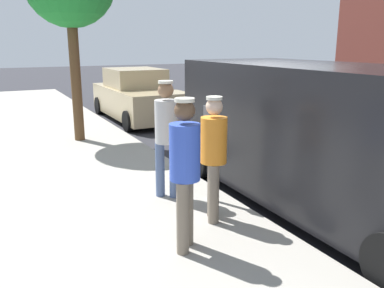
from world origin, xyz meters
The scene contains 8 objects.
ground_plane centered at (0.00, 0.00, 0.00)m, with size 80.00×80.00×0.00m, color #2D2D33.
sidewalk_slab centered at (3.50, 0.00, 0.07)m, with size 5.00×32.00×0.15m, color #9E998E.
parking_meter_near centered at (1.35, 0.86, 1.18)m, with size 0.14×0.18×1.52m.
pedestrian_in_blue centered at (2.34, 2.03, 1.15)m, with size 0.34×0.34×1.74m.
pedestrian_in_orange centered at (1.66, 1.49, 1.09)m, with size 0.34×0.34×1.65m.
pedestrian_in_gray centered at (1.86, 0.44, 1.17)m, with size 0.34×0.34×1.77m.
parked_van centered at (-0.15, 1.57, 1.15)m, with size 2.17×5.22×2.15m.
parked_sedan_behind centered at (-0.20, -6.70, 0.75)m, with size 1.96×4.41×1.65m.
Camera 1 is at (4.19, 5.83, 2.45)m, focal length 37.78 mm.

